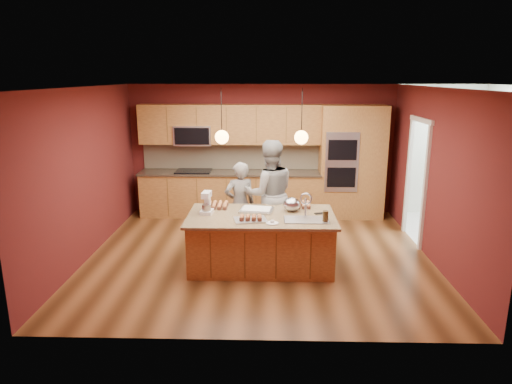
{
  "coord_description": "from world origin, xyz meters",
  "views": [
    {
      "loc": [
        0.15,
        -7.02,
        2.87
      ],
      "look_at": [
        -0.04,
        -0.1,
        1.1
      ],
      "focal_mm": 32.0,
      "sensor_mm": 36.0,
      "label": 1
    }
  ],
  "objects_px": {
    "mixing_bowl": "(292,204)",
    "island": "(262,240)",
    "person_right": "(269,194)",
    "person_left": "(240,204)",
    "stand_mixer": "(207,204)"
  },
  "relations": [
    {
      "from": "island",
      "to": "person_left",
      "type": "bearing_deg",
      "value": 114.1
    },
    {
      "from": "island",
      "to": "person_left",
      "type": "height_order",
      "value": "person_left"
    },
    {
      "from": "person_left",
      "to": "mixing_bowl",
      "type": "distance_m",
      "value": 1.08
    },
    {
      "from": "mixing_bowl",
      "to": "island",
      "type": "bearing_deg",
      "value": -152.83
    },
    {
      "from": "stand_mixer",
      "to": "mixing_bowl",
      "type": "relative_size",
      "value": 1.27
    },
    {
      "from": "person_left",
      "to": "island",
      "type": "bearing_deg",
      "value": 94.29
    },
    {
      "from": "person_right",
      "to": "mixing_bowl",
      "type": "xyz_separation_m",
      "value": [
        0.35,
        -0.65,
        0.0
      ]
    },
    {
      "from": "island",
      "to": "stand_mixer",
      "type": "xyz_separation_m",
      "value": [
        -0.85,
        0.08,
        0.54
      ]
    },
    {
      "from": "person_right",
      "to": "mixing_bowl",
      "type": "height_order",
      "value": "person_right"
    },
    {
      "from": "mixing_bowl",
      "to": "person_right",
      "type": "bearing_deg",
      "value": 118.07
    },
    {
      "from": "person_right",
      "to": "person_left",
      "type": "bearing_deg",
      "value": -10.94
    },
    {
      "from": "person_right",
      "to": "stand_mixer",
      "type": "distance_m",
      "value": 1.25
    },
    {
      "from": "stand_mixer",
      "to": "person_right",
      "type": "bearing_deg",
      "value": 45.89
    },
    {
      "from": "person_right",
      "to": "island",
      "type": "bearing_deg",
      "value": 72.06
    },
    {
      "from": "island",
      "to": "mixing_bowl",
      "type": "height_order",
      "value": "island"
    }
  ]
}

